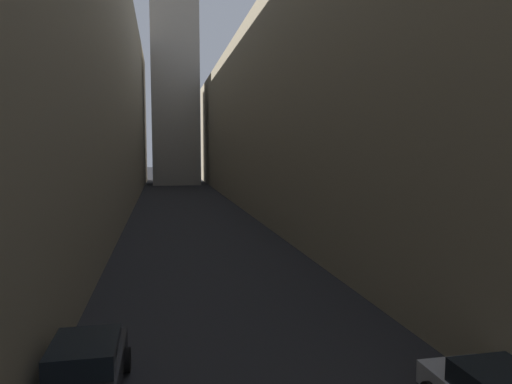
{
  "coord_description": "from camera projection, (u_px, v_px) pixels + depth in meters",
  "views": [
    {
      "loc": [
        -2.52,
        7.88,
        6.0
      ],
      "look_at": [
        0.0,
        20.17,
        4.87
      ],
      "focal_mm": 32.18,
      "sensor_mm": 36.0,
      "label": 1
    }
  ],
  "objects": [
    {
      "name": "parked_car_left_third",
      "position": [
        84.0,
        374.0,
        10.75
      ],
      "size": [
        1.87,
        4.6,
        1.52
      ],
      "rotation": [
        0.0,
        0.0,
        1.57
      ],
      "color": "black",
      "rests_on": "ground"
    },
    {
      "name": "ground_plane",
      "position": [
        192.0,
        219.0,
        40.19
      ],
      "size": [
        264.0,
        264.0,
        0.0
      ],
      "primitive_type": "plane",
      "color": "#232326"
    },
    {
      "name": "building_block_right",
      "position": [
        324.0,
        116.0,
        43.86
      ],
      "size": [
        14.5,
        108.0,
        18.61
      ],
      "primitive_type": "cube",
      "color": "gray",
      "rests_on": "ground"
    },
    {
      "name": "building_block_left",
      "position": [
        57.0,
        82.0,
        38.86
      ],
      "size": [
        11.19,
        108.0,
        23.57
      ],
      "primitive_type": "cube",
      "color": "gray",
      "rests_on": "ground"
    }
  ]
}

